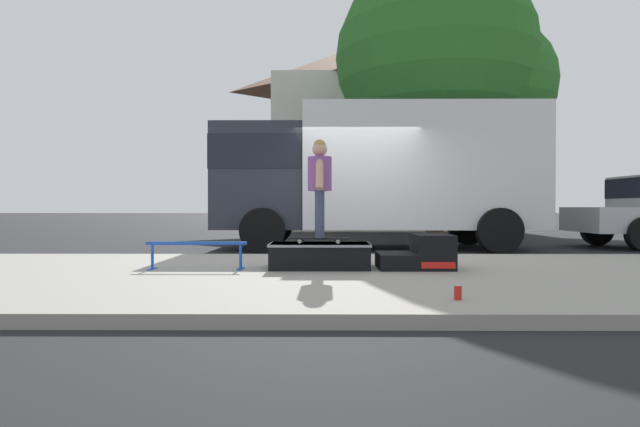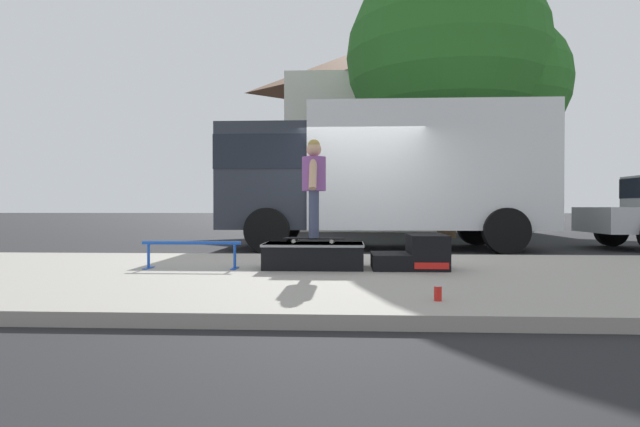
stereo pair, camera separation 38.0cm
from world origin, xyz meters
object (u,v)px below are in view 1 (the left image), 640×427
skate_box (320,255)px  skater_kid (320,180)px  box_truck (374,171)px  kicker_ramp (421,254)px  street_tree_main (447,65)px  skateboard (320,239)px  grind_rail (196,249)px  soda_can (458,292)px

skate_box → skater_kid: size_ratio=1.00×
box_truck → skate_box: bearing=-103.7°
kicker_ramp → street_tree_main: 10.59m
kicker_ramp → skate_box: bearing=180.0°
skate_box → box_truck: 5.10m
skate_box → box_truck: (1.16, 4.76, 1.41)m
skater_kid → street_tree_main: 10.54m
skateboard → street_tree_main: size_ratio=0.10×
skate_box → skater_kid: skater_kid is taller
grind_rail → box_truck: box_truck is taller
kicker_ramp → skater_kid: size_ratio=0.74×
box_truck → skater_kid: bearing=-103.8°
skate_box → skater_kid: bearing=91.6°
grind_rail → soda_can: size_ratio=10.22×
street_tree_main → skateboard: bearing=-112.6°
skate_box → box_truck: bearing=76.3°
kicker_ramp → box_truck: 4.97m
kicker_ramp → soda_can: (-0.11, -2.31, -0.12)m
skateboard → skater_kid: bearing=104.0°
grind_rail → skater_kid: (1.57, 0.17, 0.89)m
soda_can → box_truck: box_truck is taller
skateboard → kicker_ramp: bearing=-1.7°
grind_rail → skateboard: (1.57, 0.17, 0.12)m
skater_kid → box_truck: 4.88m
kicker_ramp → box_truck: (-0.15, 4.77, 1.40)m
skate_box → grind_rail: (-1.57, -0.13, 0.08)m
skate_box → soda_can: size_ratio=10.24×
skateboard → skater_kid: 0.77m
grind_rail → skater_kid: skater_kid is taller
kicker_ramp → box_truck: size_ratio=0.14×
soda_can → street_tree_main: size_ratio=0.02×
grind_rail → box_truck: bearing=60.9°
skate_box → soda_can: bearing=-62.6°
skateboard → soda_can: skateboard is taller
skateboard → box_truck: 5.01m
skate_box → soda_can: skate_box is taller
skate_box → skateboard: (-0.00, 0.04, 0.21)m
kicker_ramp → soda_can: bearing=-92.8°
street_tree_main → kicker_ramp: bearing=-105.1°
kicker_ramp → grind_rail: 2.89m
kicker_ramp → skateboard: (-1.31, 0.04, 0.20)m
skateboard → street_tree_main: street_tree_main is taller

